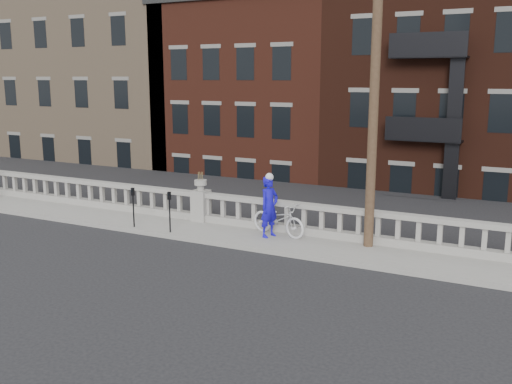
% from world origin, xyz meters
% --- Properties ---
extents(ground, '(120.00, 120.00, 0.00)m').
position_xyz_m(ground, '(0.00, 0.00, 0.00)').
color(ground, black).
rests_on(ground, ground).
extents(sidewalk, '(32.00, 2.20, 0.15)m').
position_xyz_m(sidewalk, '(0.00, 3.00, 0.07)').
color(sidewalk, gray).
rests_on(sidewalk, ground).
extents(balustrade, '(28.00, 0.34, 1.03)m').
position_xyz_m(balustrade, '(0.00, 3.95, 0.64)').
color(balustrade, gray).
rests_on(balustrade, sidewalk).
extents(planter_pedestal, '(0.55, 0.55, 1.76)m').
position_xyz_m(planter_pedestal, '(0.00, 3.95, 0.83)').
color(planter_pedestal, gray).
rests_on(planter_pedestal, sidewalk).
extents(lower_level, '(80.00, 44.00, 20.80)m').
position_xyz_m(lower_level, '(0.56, 23.04, 2.63)').
color(lower_level, '#605E59').
rests_on(lower_level, ground).
extents(utility_pole, '(1.60, 0.28, 10.00)m').
position_xyz_m(utility_pole, '(6.20, 3.60, 5.24)').
color(utility_pole, '#422D1E').
rests_on(utility_pole, sidewalk).
extents(parking_meter_c, '(0.10, 0.09, 1.36)m').
position_xyz_m(parking_meter_c, '(-1.57, 2.15, 1.00)').
color(parking_meter_c, black).
rests_on(parking_meter_c, sidewalk).
extents(parking_meter_d, '(0.10, 0.09, 1.36)m').
position_xyz_m(parking_meter_d, '(-0.07, 2.15, 1.00)').
color(parking_meter_d, black).
rests_on(parking_meter_d, sidewalk).
extents(bicycle, '(2.17, 1.20, 1.08)m').
position_xyz_m(bicycle, '(3.26, 3.47, 0.69)').
color(bicycle, silver).
rests_on(bicycle, sidewalk).
extents(cyclist, '(0.66, 0.82, 1.96)m').
position_xyz_m(cyclist, '(3.07, 3.18, 1.13)').
color(cyclist, '#150CC2').
rests_on(cyclist, sidewalk).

